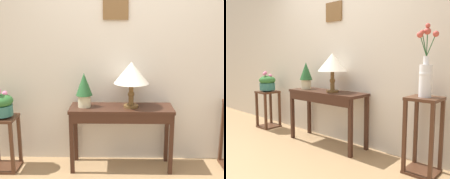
# 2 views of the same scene
# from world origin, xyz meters

# --- Properties ---
(ground_plane) EXTENTS (12.00, 12.00, 0.01)m
(ground_plane) POSITION_xyz_m (0.00, 0.00, -0.00)
(ground_plane) COLOR #9E7A51
(back_wall_with_art) EXTENTS (9.00, 0.13, 2.80)m
(back_wall_with_art) POSITION_xyz_m (-0.00, 1.42, 1.40)
(back_wall_with_art) COLOR beige
(back_wall_with_art) RESTS_ON ground
(console_table) EXTENTS (1.16, 0.39, 0.73)m
(console_table) POSITION_xyz_m (-0.07, 1.12, 0.62)
(console_table) COLOR #381E14
(console_table) RESTS_ON ground
(table_lamp) EXTENTS (0.39, 0.39, 0.51)m
(table_lamp) POSITION_xyz_m (0.04, 1.14, 1.11)
(table_lamp) COLOR brown
(table_lamp) RESTS_ON console_table
(potted_plant_on_console) EXTENTS (0.18, 0.18, 0.39)m
(potted_plant_on_console) POSITION_xyz_m (-0.49, 1.14, 0.95)
(potted_plant_on_console) COLOR beige
(potted_plant_on_console) RESTS_ON console_table
(pedestal_stand_left) EXTENTS (0.32, 0.32, 0.63)m
(pedestal_stand_left) POSITION_xyz_m (-1.41, 1.07, 0.31)
(pedestal_stand_left) COLOR #472819
(pedestal_stand_left) RESTS_ON ground
(planter_bowl_wide_left) EXTENTS (0.27, 0.27, 0.34)m
(planter_bowl_wide_left) POSITION_xyz_m (-1.41, 1.07, 0.77)
(planter_bowl_wide_left) COLOR #2D665B
(planter_bowl_wide_left) RESTS_ON pedestal_stand_left
(pedestal_stand_right) EXTENTS (0.32, 0.32, 0.79)m
(pedestal_stand_right) POSITION_xyz_m (1.27, 1.16, 0.39)
(pedestal_stand_right) COLOR #472819
(pedestal_stand_right) RESTS_ON ground
(flower_vase_tall_right) EXTENTS (0.17, 0.18, 0.71)m
(flower_vase_tall_right) POSITION_xyz_m (1.27, 1.15, 1.03)
(flower_vase_tall_right) COLOR silver
(flower_vase_tall_right) RESTS_ON pedestal_stand_right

